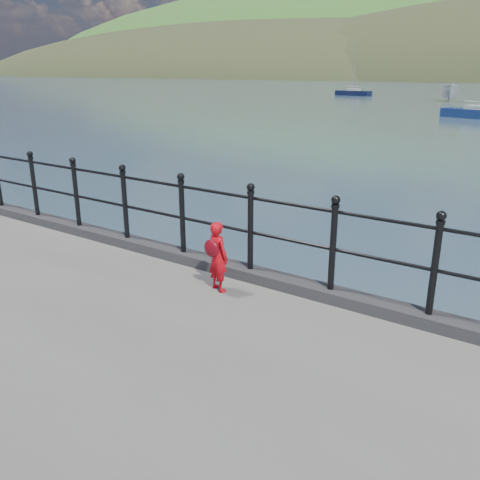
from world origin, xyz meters
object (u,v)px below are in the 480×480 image
Objects in this scene: sailboat_port at (478,114)px; child at (218,256)px; railing at (215,214)px; launch_white at (450,92)px; sailboat_left at (353,93)px.

child is at bearing -68.73° from sailboat_port.
launch_white is at bearing 100.23° from railing.
sailboat_left is (-15.19, 6.96, -0.74)m from launch_white.
sailboat_left is (-26.24, 68.20, -1.48)m from railing.
sailboat_port reaches higher than launch_white.
sailboat_port reaches higher than sailboat_left.
sailboat_left reaches higher than launch_white.
railing is at bearing -32.85° from child.
sailboat_left is (-26.70, 68.76, -1.14)m from child.
sailboat_left is at bearing 111.05° from railing.
launch_white is 16.73m from sailboat_left.
child is 0.12× the size of sailboat_left.
child is at bearing -61.92° from sailboat_left.
sailboat_port is (7.30, -21.67, -0.74)m from launch_white.
sailboat_port is at bearing -66.59° from child.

